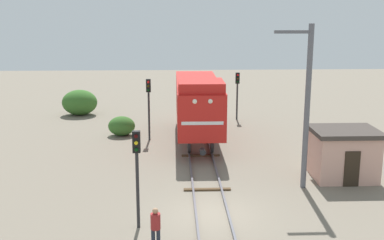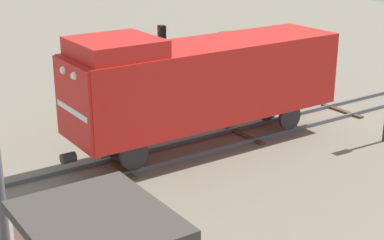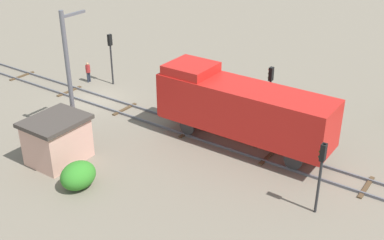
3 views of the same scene
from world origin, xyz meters
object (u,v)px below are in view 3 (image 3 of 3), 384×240
traffic_signal_near (110,50)px  locomotive (241,107)px  catenary_mast (69,74)px  relay_hut (57,140)px  traffic_signal_far (321,166)px  worker_near_track (88,71)px  traffic_signal_mid (270,86)px

traffic_signal_near → locomotive: bearing=76.9°
catenary_mast → relay_hut: size_ratio=2.38×
locomotive → catenary_mast: (4.94, -9.31, 1.64)m
locomotive → traffic_signal_far: locomotive is taller
locomotive → worker_near_track: bearing=-98.7°
traffic_signal_near → relay_hut: 12.22m
relay_hut → traffic_signal_far: bearing=105.1°
traffic_signal_far → traffic_signal_near: bearing=-108.6°
traffic_signal_mid → worker_near_track: 16.08m
traffic_signal_far → catenary_mast: bearing=-85.1°
worker_near_track → relay_hut: (9.90, 7.66, 0.40)m
traffic_signal_mid → traffic_signal_far: bearing=41.6°
catenary_mast → traffic_signal_mid: bearing=131.1°
relay_hut → catenary_mast: bearing=-153.4°
traffic_signal_near → traffic_signal_far: traffic_signal_near is taller
traffic_signal_near → worker_near_track: size_ratio=2.47×
traffic_signal_mid → traffic_signal_far: traffic_signal_mid is taller
locomotive → catenary_mast: 10.66m
traffic_signal_near → catenary_mast: catenary_mast is taller
locomotive → catenary_mast: size_ratio=1.39×
traffic_signal_mid → catenary_mast: size_ratio=0.52×
traffic_signal_near → worker_near_track: bearing=-67.8°
worker_near_track → traffic_signal_near: bearing=-109.0°
traffic_signal_near → traffic_signal_mid: bearing=90.8°
traffic_signal_near → catenary_mast: 9.38m
locomotive → traffic_signal_near: 14.09m
traffic_signal_far → catenary_mast: (1.34, -15.77, 1.68)m
traffic_signal_near → relay_hut: size_ratio=1.20×
traffic_signal_near → relay_hut: bearing=28.0°
traffic_signal_mid → locomotive: bearing=-4.1°
locomotive → traffic_signal_mid: (-3.40, 0.25, 0.23)m
traffic_signal_near → catenary_mast: bearing=28.5°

